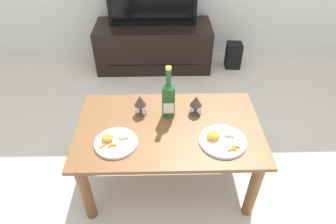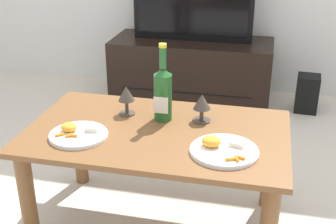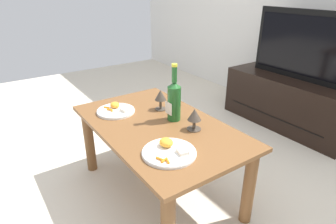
# 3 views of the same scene
# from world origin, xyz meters

# --- Properties ---
(ground_plane) EXTENTS (6.40, 6.40, 0.00)m
(ground_plane) POSITION_xyz_m (0.00, 0.00, 0.00)
(ground_plane) COLOR beige
(dining_table) EXTENTS (1.14, 0.69, 0.51)m
(dining_table) POSITION_xyz_m (0.00, 0.00, 0.41)
(dining_table) COLOR brown
(dining_table) RESTS_ON ground_plane
(tv_stand) EXTENTS (1.23, 0.50, 0.48)m
(tv_stand) POSITION_xyz_m (-0.13, 1.61, 0.24)
(tv_stand) COLOR black
(tv_stand) RESTS_ON ground_plane
(tv_screen) EXTENTS (0.91, 0.05, 0.61)m
(tv_screen) POSITION_xyz_m (-0.13, 1.61, 0.79)
(tv_screen) COLOR black
(tv_screen) RESTS_ON tv_stand
(floor_speaker) EXTENTS (0.18, 0.18, 0.28)m
(floor_speaker) POSITION_xyz_m (0.77, 1.56, 0.14)
(floor_speaker) COLOR black
(floor_speaker) RESTS_ON ground_plane
(wine_bottle) EXTENTS (0.08, 0.08, 0.36)m
(wine_bottle) POSITION_xyz_m (-0.00, 0.12, 0.65)
(wine_bottle) COLOR #1E5923
(wine_bottle) RESTS_ON dining_table
(goblet_left) EXTENTS (0.08, 0.08, 0.14)m
(goblet_left) POSITION_xyz_m (-0.18, 0.14, 0.60)
(goblet_left) COLOR #473D33
(goblet_left) RESTS_ON dining_table
(goblet_right) EXTENTS (0.08, 0.08, 0.13)m
(goblet_right) POSITION_xyz_m (0.18, 0.14, 0.60)
(goblet_right) COLOR #473D33
(goblet_right) RESTS_ON dining_table
(dinner_plate_left) EXTENTS (0.25, 0.25, 0.05)m
(dinner_plate_left) POSITION_xyz_m (-0.31, -0.13, 0.52)
(dinner_plate_left) COLOR white
(dinner_plate_left) RESTS_ON dining_table
(dinner_plate_right) EXTENTS (0.28, 0.28, 0.05)m
(dinner_plate_right) POSITION_xyz_m (0.31, -0.13, 0.52)
(dinner_plate_right) COLOR white
(dinner_plate_right) RESTS_ON dining_table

